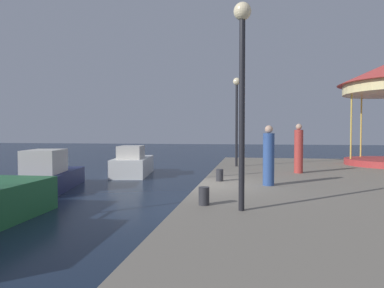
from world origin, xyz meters
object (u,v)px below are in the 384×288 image
(person_near_carousel, at_px, (269,157))
(motorboat_navy, at_px, (48,175))
(bollard_north, at_px, (220,175))
(bollard_center, at_px, (204,196))
(lamp_post_mid_promenade, at_px, (237,106))
(motorboat_white, at_px, (133,164))
(person_mid_promenade, at_px, (299,150))
(lamp_post_near_edge, at_px, (242,69))

(person_near_carousel, bearing_deg, motorboat_navy, 165.32)
(bollard_north, xyz_separation_m, bollard_center, (-0.02, -3.68, 0.00))
(motorboat_navy, xyz_separation_m, lamp_post_mid_promenade, (7.77, 3.27, 3.08))
(motorboat_white, relative_size, person_mid_promenade, 2.29)
(motorboat_navy, relative_size, lamp_post_near_edge, 1.11)
(lamp_post_near_edge, bearing_deg, bollard_north, 101.30)
(motorboat_white, height_order, person_mid_promenade, person_mid_promenade)
(motorboat_navy, height_order, lamp_post_mid_promenade, lamp_post_mid_promenade)
(lamp_post_mid_promenade, relative_size, bollard_center, 10.57)
(lamp_post_mid_promenade, height_order, person_mid_promenade, lamp_post_mid_promenade)
(person_near_carousel, xyz_separation_m, person_mid_promenade, (1.35, 3.38, 0.07))
(bollard_north, xyz_separation_m, person_mid_promenade, (2.90, 2.75, 0.73))
(bollard_center, xyz_separation_m, person_mid_promenade, (2.92, 6.43, 0.73))
(motorboat_white, relative_size, person_near_carousel, 2.45)
(lamp_post_mid_promenade, bearing_deg, person_near_carousel, -78.06)
(person_mid_promenade, bearing_deg, bollard_center, -114.43)
(motorboat_white, height_order, person_near_carousel, person_near_carousel)
(bollard_north, distance_m, person_mid_promenade, 4.06)
(motorboat_navy, height_order, bollard_center, motorboat_navy)
(bollard_north, height_order, person_near_carousel, person_near_carousel)
(lamp_post_near_edge, bearing_deg, bollard_center, 155.34)
(person_mid_promenade, bearing_deg, motorboat_navy, -174.29)
(motorboat_white, relative_size, bollard_center, 11.23)
(motorboat_navy, relative_size, bollard_north, 11.75)
(motorboat_white, bearing_deg, lamp_post_near_edge, -59.89)
(lamp_post_near_edge, xyz_separation_m, bollard_center, (-0.83, 0.38, -2.70))
(lamp_post_mid_promenade, xyz_separation_m, person_near_carousel, (1.19, -5.62, -2.04))
(person_mid_promenade, bearing_deg, bollard_north, -136.57)
(bollard_center, height_order, person_near_carousel, person_near_carousel)
(person_near_carousel, relative_size, person_mid_promenade, 0.93)
(motorboat_white, distance_m, motorboat_navy, 5.54)
(motorboat_white, height_order, bollard_north, motorboat_white)
(motorboat_white, bearing_deg, person_mid_promenade, -26.37)
(bollard_center, bearing_deg, lamp_post_near_edge, -24.66)
(lamp_post_mid_promenade, bearing_deg, motorboat_white, 161.73)
(motorboat_white, height_order, lamp_post_mid_promenade, lamp_post_mid_promenade)
(motorboat_white, relative_size, bollard_north, 11.23)
(motorboat_navy, xyz_separation_m, person_near_carousel, (8.96, -2.35, 1.04))
(bollard_center, height_order, person_mid_promenade, person_mid_promenade)
(person_near_carousel, bearing_deg, lamp_post_mid_promenade, 101.94)
(bollard_center, bearing_deg, motorboat_navy, 143.87)
(motorboat_navy, distance_m, bollard_north, 7.62)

